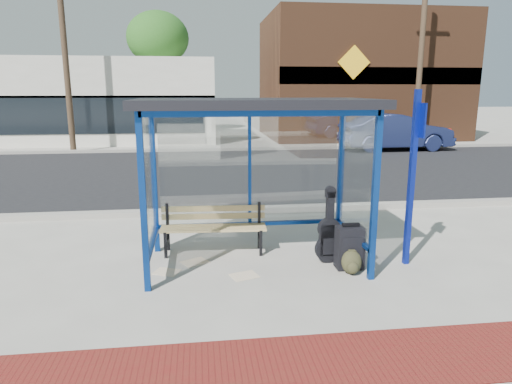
{
  "coord_description": "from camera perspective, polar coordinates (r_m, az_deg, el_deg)",
  "views": [
    {
      "loc": [
        -0.79,
        -6.37,
        2.54
      ],
      "look_at": [
        0.03,
        0.2,
        1.06
      ],
      "focal_mm": 32.0,
      "sensor_mm": 36.0,
      "label": 1
    }
  ],
  "objects": [
    {
      "name": "ground",
      "position": [
        6.9,
        -0.06,
        -8.95
      ],
      "size": [
        120.0,
        120.0,
        0.0
      ],
      "primitive_type": "plane",
      "color": "#B2ADA0",
      "rests_on": "ground"
    },
    {
      "name": "brick_paver_strip",
      "position": [
        4.61,
        4.22,
        -20.74
      ],
      "size": [
        60.0,
        1.0,
        0.01
      ],
      "primitive_type": "cube",
      "color": "maroon",
      "rests_on": "ground"
    },
    {
      "name": "curb_near",
      "position": [
        9.63,
        -2.2,
        -2.3
      ],
      "size": [
        60.0,
        0.25,
        0.12
      ],
      "primitive_type": "cube",
      "color": "gray",
      "rests_on": "ground"
    },
    {
      "name": "street_asphalt",
      "position": [
        14.61,
        -3.96,
        2.61
      ],
      "size": [
        60.0,
        10.0,
        0.0
      ],
      "primitive_type": "cube",
      "color": "black",
      "rests_on": "ground"
    },
    {
      "name": "curb_far",
      "position": [
        19.64,
        -4.82,
        5.34
      ],
      "size": [
        60.0,
        0.25,
        0.12
      ],
      "primitive_type": "cube",
      "color": "gray",
      "rests_on": "ground"
    },
    {
      "name": "far_sidewalk",
      "position": [
        21.53,
        -5.04,
        5.82
      ],
      "size": [
        60.0,
        4.0,
        0.01
      ],
      "primitive_type": "cube",
      "color": "#B2ADA0",
      "rests_on": "ground"
    },
    {
      "name": "bus_shelter",
      "position": [
        6.51,
        -0.15,
        8.5
      ],
      "size": [
        3.3,
        1.8,
        2.42
      ],
      "color": "navy",
      "rests_on": "ground"
    },
    {
      "name": "storefront_white",
      "position": [
        25.71,
        -26.23,
        10.16
      ],
      "size": [
        18.0,
        6.04,
        4.0
      ],
      "color": "silver",
      "rests_on": "ground"
    },
    {
      "name": "storefront_brown",
      "position": [
        26.38,
        12.67,
        13.77
      ],
      "size": [
        10.0,
        7.08,
        6.4
      ],
      "color": "#59331E",
      "rests_on": "ground"
    },
    {
      "name": "tree_mid",
      "position": [
        28.6,
        -12.18,
        18.21
      ],
      "size": [
        3.6,
        3.6,
        7.03
      ],
      "color": "#4C3826",
      "rests_on": "ground"
    },
    {
      "name": "tree_right",
      "position": [
        31.47,
        18.73,
        17.31
      ],
      "size": [
        3.6,
        3.6,
        7.03
      ],
      "color": "#4C3826",
      "rests_on": "ground"
    },
    {
      "name": "utility_pole_west",
      "position": [
        20.5,
        -22.8,
        16.08
      ],
      "size": [
        1.6,
        0.24,
        8.0
      ],
      "color": "#4C3826",
      "rests_on": "ground"
    },
    {
      "name": "utility_pole_east",
      "position": [
        22.12,
        19.93,
        15.98
      ],
      "size": [
        1.6,
        0.24,
        8.0
      ],
      "color": "#4C3826",
      "rests_on": "ground"
    },
    {
      "name": "bench",
      "position": [
        7.29,
        -5.33,
        -4.14
      ],
      "size": [
        1.68,
        0.49,
        0.78
      ],
      "rotation": [
        0.0,
        0.0,
        -0.06
      ],
      "color": "black",
      "rests_on": "ground"
    },
    {
      "name": "guitar_bag",
      "position": [
        6.93,
        9.11,
        -5.5
      ],
      "size": [
        0.41,
        0.13,
        1.1
      ],
      "rotation": [
        0.0,
        0.0,
        0.04
      ],
      "color": "black",
      "rests_on": "ground"
    },
    {
      "name": "suitcase",
      "position": [
        6.76,
        11.63,
        -6.82
      ],
      "size": [
        0.39,
        0.26,
        0.69
      ],
      "rotation": [
        0.0,
        0.0,
        -0.0
      ],
      "color": "black",
      "rests_on": "ground"
    },
    {
      "name": "backpack",
      "position": [
        6.63,
        11.87,
        -8.65
      ],
      "size": [
        0.31,
        0.29,
        0.34
      ],
      "rotation": [
        0.0,
        0.0,
        -0.13
      ],
      "color": "#2E2D1A",
      "rests_on": "ground"
    },
    {
      "name": "sign_post",
      "position": [
        6.91,
        19.02,
        2.73
      ],
      "size": [
        0.11,
        0.32,
        2.55
      ],
      "rotation": [
        0.0,
        0.0,
        0.09
      ],
      "color": "navy",
      "rests_on": "ground"
    },
    {
      "name": "newspaper_a",
      "position": [
        6.72,
        -11.11,
        -9.78
      ],
      "size": [
        0.43,
        0.39,
        0.01
      ],
      "primitive_type": "cube",
      "rotation": [
        0.0,
        0.0,
        -0.4
      ],
      "color": "white",
      "rests_on": "ground"
    },
    {
      "name": "newspaper_b",
      "position": [
        6.48,
        -1.46,
        -10.43
      ],
      "size": [
        0.44,
        0.39,
        0.01
      ],
      "primitive_type": "cube",
      "rotation": [
        0.0,
        0.0,
        0.32
      ],
      "color": "white",
      "rests_on": "ground"
    },
    {
      "name": "newspaper_c",
      "position": [
        7.01,
        -7.61,
        -8.69
      ],
      "size": [
        0.47,
        0.44,
        0.01
      ],
      "primitive_type": "cube",
      "rotation": [
        0.0,
        0.0,
        0.53
      ],
      "color": "white",
      "rests_on": "ground"
    },
    {
      "name": "parked_car",
      "position": [
        20.61,
        17.05,
        7.18
      ],
      "size": [
        4.76,
        1.79,
        1.55
      ],
      "primitive_type": "imported",
      "rotation": [
        0.0,
        0.0,
        1.6
      ],
      "color": "#1C244E",
      "rests_on": "ground"
    },
    {
      "name": "fire_hydrant",
      "position": [
        23.09,
        22.96,
        6.43
      ],
      "size": [
        0.37,
        0.24,
        0.81
      ],
      "rotation": [
        0.0,
        0.0,
        -0.35
      ],
      "color": "#A21B0B",
      "rests_on": "ground"
    }
  ]
}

